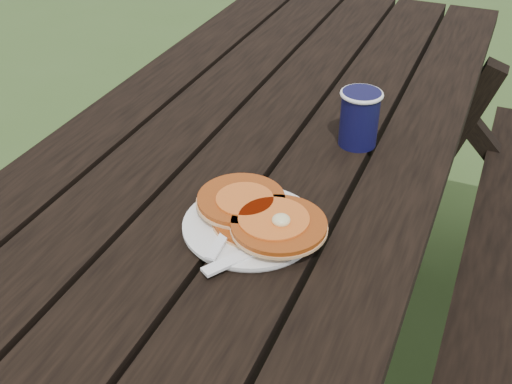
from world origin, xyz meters
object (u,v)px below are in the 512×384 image
at_px(picnic_table, 264,265).
at_px(plate, 251,226).
at_px(pancake_stack, 261,215).
at_px(coffee_cup, 360,115).

bearing_deg(picnic_table, plate, -71.57).
xyz_separation_m(picnic_table, plate, (0.11, -0.34, 0.39)).
xyz_separation_m(picnic_table, pancake_stack, (0.12, -0.33, 0.41)).
bearing_deg(coffee_cup, picnic_table, 177.09).
xyz_separation_m(plate, coffee_cup, (0.08, 0.33, 0.06)).
distance_m(picnic_table, pancake_stack, 0.54).
height_order(plate, coffee_cup, coffee_cup).
bearing_deg(pancake_stack, coffee_cup, 77.32).
relative_size(picnic_table, coffee_cup, 16.48).
bearing_deg(coffee_cup, pancake_stack, -102.68).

